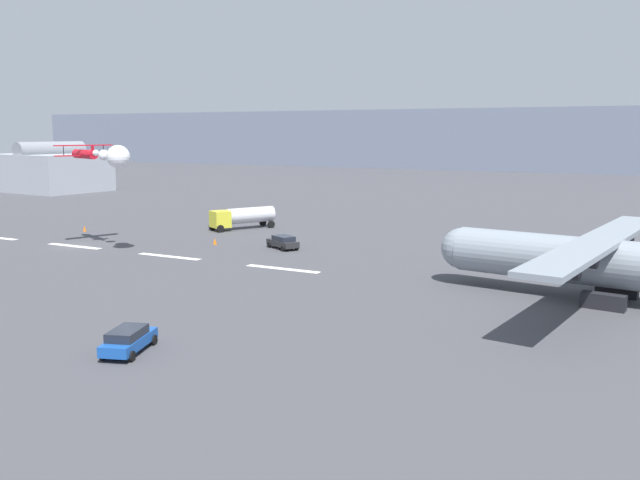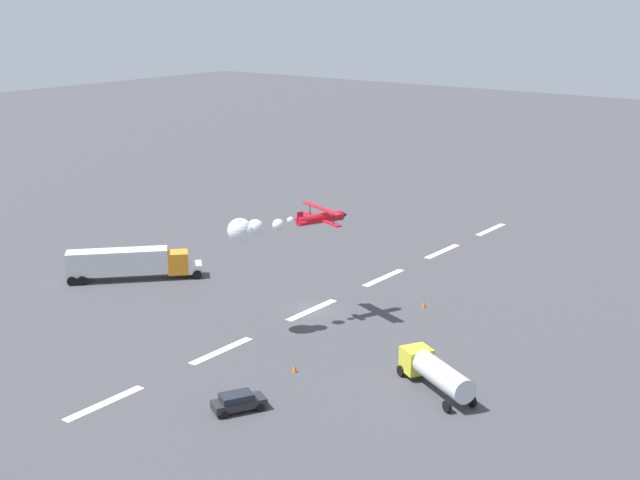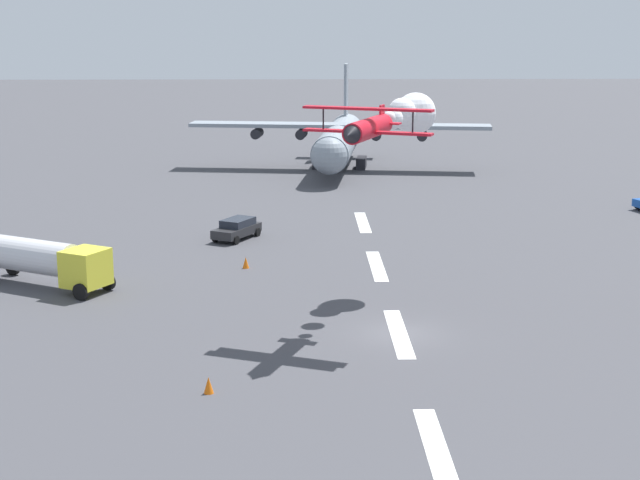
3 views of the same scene
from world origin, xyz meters
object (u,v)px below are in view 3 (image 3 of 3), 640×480
object	(u,v)px
fuel_tanker_truck	(44,259)
traffic_cone_far	(246,263)
cargo_transport_plane	(338,140)
stunt_biplane_red	(402,117)
airport_staff_sedan	(237,228)
traffic_cone_near	(209,385)

from	to	relation	value
fuel_tanker_truck	traffic_cone_far	xyz separation A→B (m)	(4.28, -12.02, -1.37)
cargo_transport_plane	fuel_tanker_truck	bearing A→B (deg)	156.73
cargo_transport_plane	stunt_biplane_red	bearing A→B (deg)	-178.23
cargo_transport_plane	airport_staff_sedan	bearing A→B (deg)	164.91
fuel_tanker_truck	airport_staff_sedan	size ratio (longest dim) A/B	1.93
cargo_transport_plane	airport_staff_sedan	distance (m)	34.48
traffic_cone_near	airport_staff_sedan	bearing A→B (deg)	1.12
traffic_cone_near	fuel_tanker_truck	bearing A→B (deg)	33.35
traffic_cone_far	stunt_biplane_red	bearing A→B (deg)	-126.14
traffic_cone_near	cargo_transport_plane	bearing A→B (deg)	-7.47
cargo_transport_plane	fuel_tanker_truck	xyz separation A→B (m)	(-46.21, 19.87, -1.54)
cargo_transport_plane	traffic_cone_far	size ratio (longest dim) A/B	43.61
stunt_biplane_red	traffic_cone_near	distance (m)	20.62
cargo_transport_plane	fuel_tanker_truck	distance (m)	50.32
fuel_tanker_truck	airport_staff_sedan	bearing A→B (deg)	-40.03
cargo_transport_plane	stunt_biplane_red	size ratio (longest dim) A/B	2.53
airport_staff_sedan	fuel_tanker_truck	bearing A→B (deg)	139.97
cargo_transport_plane	airport_staff_sedan	world-z (taller)	cargo_transport_plane
fuel_tanker_truck	traffic_cone_near	size ratio (longest dim) A/B	12.08
cargo_transport_plane	traffic_cone_far	world-z (taller)	cargo_transport_plane
cargo_transport_plane	traffic_cone_near	xyz separation A→B (m)	(-63.71, 8.35, -2.91)
cargo_transport_plane	stunt_biplane_red	world-z (taller)	stunt_biplane_red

